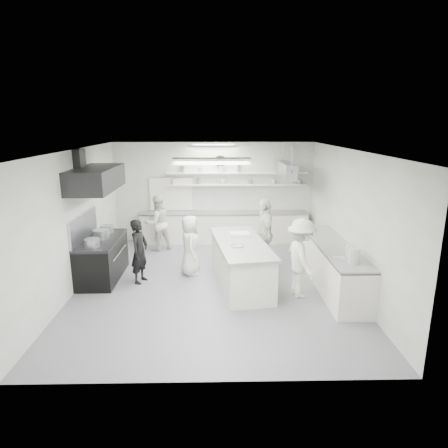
{
  "coord_description": "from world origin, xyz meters",
  "views": [
    {
      "loc": [
        0.06,
        -8.29,
        3.55
      ],
      "look_at": [
        0.25,
        0.6,
        1.25
      ],
      "focal_mm": 31.33,
      "sensor_mm": 36.0,
      "label": 1
    }
  ],
  "objects_px": {
    "right_counter": "(333,266)",
    "cook_stove": "(139,251)",
    "cook_back": "(157,223)",
    "stove": "(102,260)",
    "back_counter": "(224,228)",
    "prep_island": "(241,264)"
  },
  "relations": [
    {
      "from": "right_counter",
      "to": "cook_stove",
      "type": "xyz_separation_m",
      "value": [
        -4.32,
        0.34,
        0.27
      ]
    },
    {
      "from": "right_counter",
      "to": "stove",
      "type": "bearing_deg",
      "value": 173.48
    },
    {
      "from": "prep_island",
      "to": "right_counter",
      "type": "bearing_deg",
      "value": -13.32
    },
    {
      "from": "right_counter",
      "to": "cook_stove",
      "type": "distance_m",
      "value": 4.34
    },
    {
      "from": "right_counter",
      "to": "prep_island",
      "type": "xyz_separation_m",
      "value": [
        -2.04,
        0.18,
        0.0
      ]
    },
    {
      "from": "right_counter",
      "to": "cook_back",
      "type": "xyz_separation_m",
      "value": [
        -4.25,
        2.7,
        0.33
      ]
    },
    {
      "from": "back_counter",
      "to": "cook_back",
      "type": "distance_m",
      "value": 2.05
    },
    {
      "from": "back_counter",
      "to": "cook_stove",
      "type": "xyz_separation_m",
      "value": [
        -1.97,
        -3.06,
        0.28
      ]
    },
    {
      "from": "back_counter",
      "to": "cook_back",
      "type": "relative_size",
      "value": 3.14
    },
    {
      "from": "prep_island",
      "to": "cook_stove",
      "type": "xyz_separation_m",
      "value": [
        -2.29,
        0.16,
        0.26
      ]
    },
    {
      "from": "cook_stove",
      "to": "prep_island",
      "type": "bearing_deg",
      "value": -76.28
    },
    {
      "from": "right_counter",
      "to": "cook_back",
      "type": "distance_m",
      "value": 5.05
    },
    {
      "from": "stove",
      "to": "prep_island",
      "type": "distance_m",
      "value": 3.24
    },
    {
      "from": "back_counter",
      "to": "right_counter",
      "type": "relative_size",
      "value": 1.52
    },
    {
      "from": "prep_island",
      "to": "cook_back",
      "type": "distance_m",
      "value": 3.37
    },
    {
      "from": "prep_island",
      "to": "stove",
      "type": "bearing_deg",
      "value": 164.21
    },
    {
      "from": "stove",
      "to": "back_counter",
      "type": "distance_m",
      "value": 4.03
    },
    {
      "from": "right_counter",
      "to": "cook_stove",
      "type": "height_order",
      "value": "cook_stove"
    },
    {
      "from": "cook_stove",
      "to": "cook_back",
      "type": "bearing_deg",
      "value": 15.98
    },
    {
      "from": "stove",
      "to": "right_counter",
      "type": "distance_m",
      "value": 5.28
    },
    {
      "from": "stove",
      "to": "right_counter",
      "type": "relative_size",
      "value": 0.55
    },
    {
      "from": "stove",
      "to": "right_counter",
      "type": "height_order",
      "value": "right_counter"
    }
  ]
}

